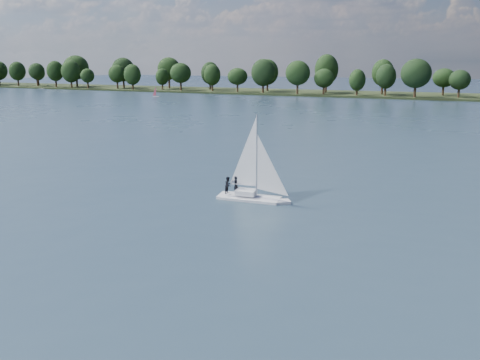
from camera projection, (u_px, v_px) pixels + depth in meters
The scene contains 6 objects.
ground at pixel (424, 131), 109.23m from camera, with size 700.00×700.00×0.00m, color #233342.
far_shore at pixel (460, 98), 207.86m from camera, with size 660.00×40.00×1.50m, color black.
sailboat at pixel (250, 176), 54.19m from camera, with size 7.15×2.46×9.25m.
dinghy_pink at pixel (156, 94), 213.04m from camera, with size 2.89×2.09×4.31m.
pontoon at pixel (43, 89), 273.65m from camera, with size 4.00×2.00×0.50m, color slate.
treeline at pixel (458, 77), 203.84m from camera, with size 562.07×74.62×18.44m.
Camera 1 is at (12.99, -14.38, 13.95)m, focal length 40.00 mm.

